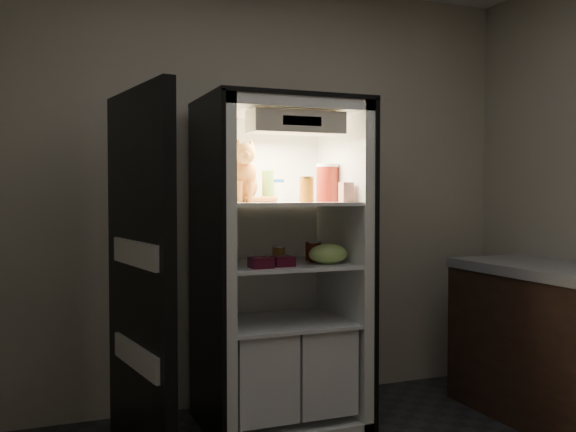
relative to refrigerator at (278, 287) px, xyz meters
name	(u,v)px	position (x,y,z in m)	size (l,w,h in m)	color
room_shell	(408,119)	(0.00, -1.38, 0.83)	(3.60, 3.60, 3.60)	white
refrigerator	(278,287)	(0.00, 0.00, 0.00)	(0.90, 0.72, 1.88)	white
fridge_door	(139,280)	(-0.84, -0.29, 0.12)	(0.20, 0.87, 1.85)	black
tabby_cat	(243,178)	(-0.21, 0.01, 0.63)	(0.30, 0.35, 0.36)	#B34817
parmesan_shaker	(268,186)	(-0.06, 0.01, 0.59)	(0.07, 0.07, 0.18)	green
mayo_tub	(276,190)	(0.03, 0.12, 0.56)	(0.10, 0.10, 0.13)	white
salsa_jar	(306,189)	(0.12, -0.13, 0.57)	(0.08, 0.08, 0.14)	maroon
pepper_jar	(327,183)	(0.30, -0.03, 0.61)	(0.13, 0.13, 0.22)	maroon
cream_carton	(346,192)	(0.31, -0.26, 0.55)	(0.06, 0.06, 0.11)	beige
soda_can_a	(310,251)	(0.21, 0.01, 0.21)	(0.06, 0.06, 0.11)	black
soda_can_b	(316,251)	(0.23, -0.03, 0.21)	(0.06, 0.06, 0.12)	black
soda_can_c	(314,252)	(0.19, -0.09, 0.21)	(0.06, 0.06, 0.11)	black
condiment_jar	(279,254)	(-0.01, -0.04, 0.20)	(0.07, 0.07, 0.10)	brown
grape_bag	(328,254)	(0.23, -0.20, 0.21)	(0.23, 0.17, 0.11)	#83AD50
berry_box_left	(261,263)	(-0.19, -0.25, 0.18)	(0.12, 0.12, 0.06)	#530D23
berry_box_right	(283,261)	(-0.05, -0.22, 0.18)	(0.11, 0.11, 0.06)	#530D23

